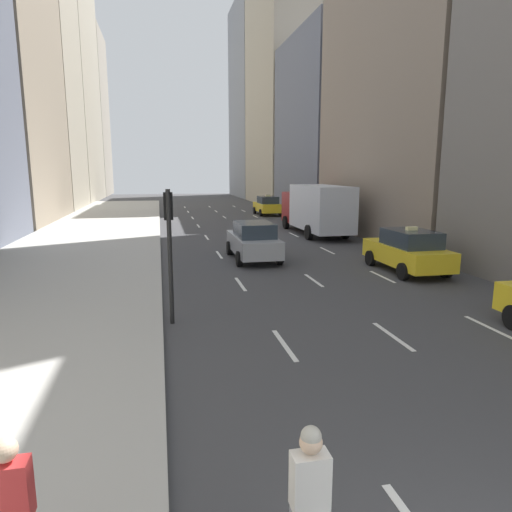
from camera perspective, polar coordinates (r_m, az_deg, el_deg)
sidewalk_left at (r=29.41m, az=-19.71°, el=2.22°), size 8.00×66.00×0.15m
lane_markings at (r=25.80m, az=0.69°, el=1.59°), size 5.72×56.00×0.01m
building_row_left at (r=46.85m, az=-27.20°, el=20.84°), size 6.00×87.48×31.43m
building_row_right at (r=44.39m, az=8.85°, el=23.59°), size 6.00×78.82×36.20m
taxi_second at (r=42.41m, az=1.43°, el=6.34°), size 2.02×4.40×1.87m
taxi_third at (r=19.45m, az=18.43°, el=0.66°), size 2.02×4.40×1.87m
sedan_black_near at (r=20.97m, az=-0.32°, el=1.93°), size 2.02×4.52×1.75m
box_truck at (r=29.53m, az=7.47°, el=5.98°), size 2.58×8.40×3.15m
skateboarder at (r=4.97m, az=6.70°, el=-28.16°), size 0.36×0.80×1.75m
traffic_light_pole at (r=12.20m, az=-10.80°, el=2.65°), size 0.24×0.42×3.60m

